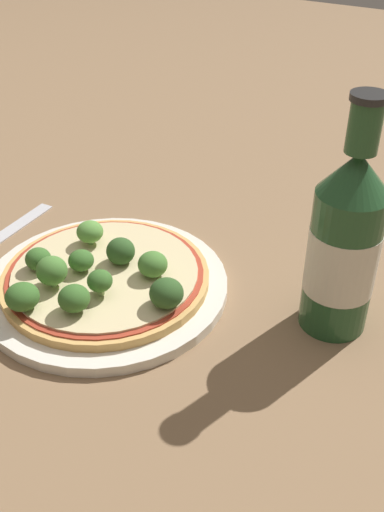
# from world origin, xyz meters

# --- Properties ---
(ground_plane) EXTENTS (3.00, 3.00, 0.00)m
(ground_plane) POSITION_xyz_m (0.00, 0.00, 0.00)
(ground_plane) COLOR #846647
(plate) EXTENTS (0.27, 0.27, 0.01)m
(plate) POSITION_xyz_m (0.01, 0.00, 0.01)
(plate) COLOR silver
(plate) RESTS_ON ground_plane
(pizza) EXTENTS (0.23, 0.23, 0.01)m
(pizza) POSITION_xyz_m (0.01, -0.00, 0.02)
(pizza) COLOR tan
(pizza) RESTS_ON plate
(broccoli_floret_0) EXTENTS (0.03, 0.03, 0.03)m
(broccoli_floret_0) POSITION_xyz_m (-0.02, -0.09, 0.04)
(broccoli_floret_0) COLOR #89A866
(broccoli_floret_0) RESTS_ON pizza
(broccoli_floret_1) EXTENTS (0.03, 0.03, 0.03)m
(broccoli_floret_1) POSITION_xyz_m (-0.04, 0.03, 0.04)
(broccoli_floret_1) COLOR #89A866
(broccoli_floret_1) RESTS_ON pizza
(broccoli_floret_2) EXTENTS (0.03, 0.03, 0.03)m
(broccoli_floret_2) POSITION_xyz_m (0.01, 0.02, 0.04)
(broccoli_floret_2) COLOR #89A866
(broccoli_floret_2) RESTS_ON pizza
(broccoli_floret_3) EXTENTS (0.03, 0.03, 0.03)m
(broccoli_floret_3) POSITION_xyz_m (0.06, 0.02, 0.04)
(broccoli_floret_3) COLOR #89A866
(broccoli_floret_3) RESTS_ON pizza
(broccoli_floret_4) EXTENTS (0.03, 0.03, 0.03)m
(broccoli_floret_4) POSITION_xyz_m (0.03, -0.07, 0.04)
(broccoli_floret_4) COLOR #89A866
(broccoli_floret_4) RESTS_ON pizza
(broccoli_floret_5) EXTENTS (0.03, 0.03, 0.02)m
(broccoli_floret_5) POSITION_xyz_m (-0.05, -0.03, 0.04)
(broccoli_floret_5) COLOR #89A866
(broccoli_floret_5) RESTS_ON pizza
(broccoli_floret_6) EXTENTS (0.03, 0.03, 0.02)m
(broccoli_floret_6) POSITION_xyz_m (-0.01, -0.01, 0.04)
(broccoli_floret_6) COLOR #89A866
(broccoli_floret_6) RESTS_ON pizza
(broccoli_floret_7) EXTENTS (0.03, 0.03, 0.03)m
(broccoli_floret_7) POSITION_xyz_m (0.03, -0.03, 0.04)
(broccoli_floret_7) COLOR #89A866
(broccoli_floret_7) RESTS_ON pizza
(broccoli_floret_8) EXTENTS (0.03, 0.03, 0.03)m
(broccoli_floret_8) POSITION_xyz_m (-0.02, -0.05, 0.05)
(broccoli_floret_8) COLOR #89A866
(broccoli_floret_8) RESTS_ON pizza
(broccoli_floret_9) EXTENTS (0.03, 0.03, 0.03)m
(broccoli_floret_9) POSITION_xyz_m (0.10, -0.01, 0.04)
(broccoli_floret_9) COLOR #89A866
(broccoli_floret_9) RESTS_ON pizza
(beer_bottle) EXTENTS (0.07, 0.07, 0.24)m
(beer_bottle) POSITION_xyz_m (0.24, 0.08, 0.09)
(beer_bottle) COLOR #234C28
(beer_bottle) RESTS_ON ground_plane
(fork) EXTENTS (0.03, 0.18, 0.00)m
(fork) POSITION_xyz_m (-0.17, 0.01, 0.00)
(fork) COLOR silver
(fork) RESTS_ON ground_plane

